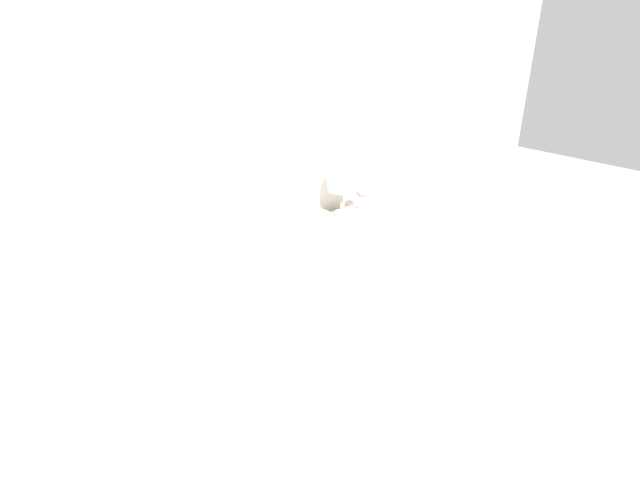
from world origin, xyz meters
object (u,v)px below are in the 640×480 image
bed (283,358)px  flower_vase (363,194)px  table_lamp (342,183)px  nightstand (353,253)px

bed → flower_vase: (1.32, 0.74, 0.36)m
bed → table_lamp: bed is taller
bed → nightstand: (1.18, 0.68, -0.06)m
bed → nightstand: bed is taller
bed → nightstand: bearing=30.2°
bed → table_lamp: (1.14, 0.77, 0.47)m
nightstand → table_lamp: (-0.04, 0.08, 0.53)m
bed → table_lamp: size_ratio=5.77×
nightstand → flower_vase: size_ratio=2.23×
table_lamp → nightstand: bearing=-63.3°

